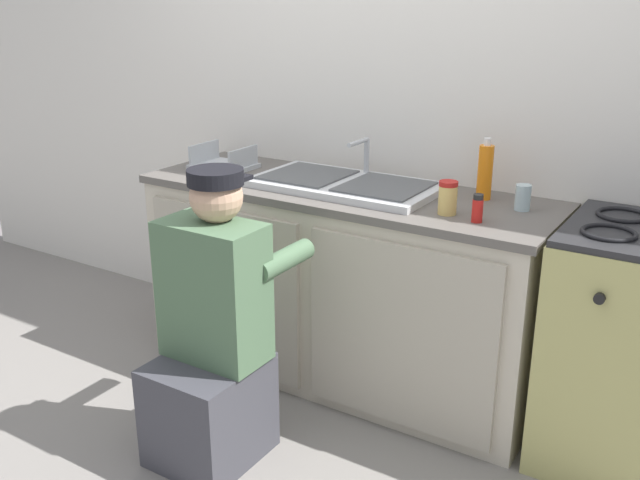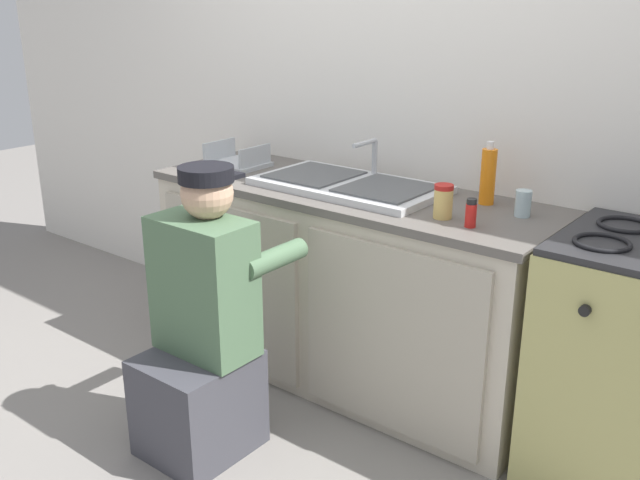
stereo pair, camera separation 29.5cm
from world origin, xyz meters
name	(u,v)px [view 2 (the right image)]	position (x,y,z in m)	size (l,w,h in m)	color
ground_plane	(306,399)	(0.00, 0.00, 0.00)	(12.00, 12.00, 0.00)	gray
back_wall	(396,95)	(0.00, 0.65, 1.25)	(6.00, 0.10, 2.50)	silver
counter_cabinet	(346,289)	(0.00, 0.29, 0.43)	(1.79, 0.62, 0.85)	beige
countertop	(349,193)	(0.00, 0.30, 0.87)	(1.83, 0.62, 0.03)	#5B5651
sink_double_basin	(349,184)	(0.00, 0.30, 0.91)	(0.80, 0.44, 0.19)	silver
stove_range	(636,367)	(1.23, 0.30, 0.46)	(0.60, 0.62, 0.93)	tan
plumber_person	(203,337)	(-0.10, -0.48, 0.46)	(0.42, 0.61, 1.10)	#3F3F47
condiment_jar	(443,201)	(0.52, 0.18, 0.95)	(0.07, 0.07, 0.13)	#DBB760
dish_rack_tray	(237,161)	(-0.67, 0.31, 0.91)	(0.28, 0.22, 0.11)	#B2B7BC
water_glass	(523,203)	(0.74, 0.38, 0.94)	(0.06, 0.06, 0.10)	#ADC6CC
soap_bottle_orange	(488,176)	(0.56, 0.45, 1.00)	(0.06, 0.06, 0.25)	orange
spice_bottle_red	(471,213)	(0.65, 0.14, 0.94)	(0.04, 0.04, 0.10)	red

